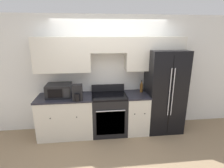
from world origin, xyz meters
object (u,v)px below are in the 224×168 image
at_px(refrigerator, 163,91).
at_px(microwave, 59,90).
at_px(oven_range, 109,114).
at_px(bottle, 141,87).

distance_m(refrigerator, microwave, 2.33).
distance_m(oven_range, microwave, 1.21).
bearing_deg(bottle, microwave, -177.09).
bearing_deg(bottle, oven_range, -170.48).
distance_m(microwave, bottle, 1.83).
bearing_deg(microwave, oven_range, -1.86).
bearing_deg(refrigerator, oven_range, -176.96).
bearing_deg(bottle, refrigerator, -6.80).
distance_m(oven_range, bottle, 0.95).
xyz_separation_m(oven_range, refrigerator, (1.26, 0.07, 0.48)).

